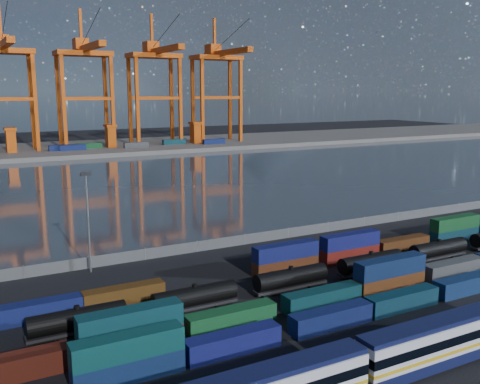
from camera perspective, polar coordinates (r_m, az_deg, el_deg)
name	(u,v)px	position (r m, az deg, el deg)	size (l,w,h in m)	color
ground	(336,292)	(81.72, 10.21, -10.41)	(700.00, 700.00, 0.00)	black
harbor_water	(128,184)	(173.59, -11.84, 0.83)	(700.00, 700.00, 0.00)	#313C47
far_quay	(65,149)	(274.93, -18.16, 4.33)	(700.00, 70.00, 2.00)	#514F4C
container_row_south	(330,315)	(69.35, 9.55, -12.82)	(138.97, 2.35, 5.00)	#3D4142
container_row_mid	(339,291)	(76.91, 10.47, -10.32)	(141.43, 2.43, 5.17)	#434549
container_row_north	(362,249)	(97.29, 12.88, -5.90)	(139.99, 2.34, 4.98)	navy
tanker_string	(406,256)	(94.95, 17.27, -6.51)	(120.67, 2.61, 3.74)	black
waterfront_fence	(245,239)	(103.53, 0.53, -5.08)	(160.12, 0.12, 2.20)	#595B5E
yard_light_mast	(88,217)	(89.37, -15.93, -2.57)	(1.60, 0.40, 16.60)	slate
gantry_cranes	(46,64)	(265.81, -20.03, 12.70)	(200.81, 49.56, 67.11)	#C3490D
quay_containers	(46,149)	(258.66, -20.00, 4.36)	(172.58, 10.99, 2.60)	navy
straddle_carriers	(63,137)	(264.06, -18.39, 5.56)	(140.00, 7.00, 11.10)	#C3490D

